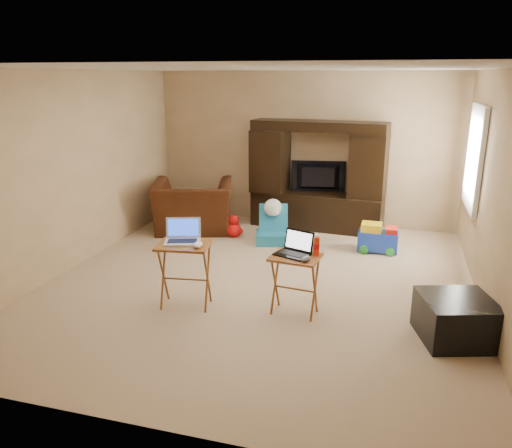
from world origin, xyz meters
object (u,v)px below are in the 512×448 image
(plush_toy, at_px, (234,226))
(water_bottle, at_px, (316,246))
(entertainment_center, at_px, (318,176))
(tray_table_right, at_px, (295,285))
(laptop_left, at_px, (182,232))
(laptop_right, at_px, (292,244))
(child_rocker, at_px, (271,225))
(push_toy, at_px, (378,237))
(ottoman, at_px, (456,319))
(television, at_px, (318,177))
(mouse_left, at_px, (198,245))
(tray_table_left, at_px, (185,275))
(recliner, at_px, (193,206))
(mouse_right, at_px, (306,259))

(plush_toy, height_order, water_bottle, water_bottle)
(entertainment_center, height_order, tray_table_right, entertainment_center)
(laptop_left, height_order, laptop_right, laptop_left)
(child_rocker, height_order, water_bottle, water_bottle)
(push_toy, distance_m, ottoman, 2.48)
(tray_table_right, xyz_separation_m, laptop_left, (-1.21, -0.11, 0.51))
(push_toy, distance_m, laptop_left, 3.12)
(television, distance_m, water_bottle, 3.17)
(push_toy, height_order, water_bottle, water_bottle)
(laptop_right, relative_size, mouse_left, 2.31)
(tray_table_left, relative_size, tray_table_right, 1.11)
(child_rocker, distance_m, tray_table_left, 2.35)
(television, relative_size, mouse_left, 6.08)
(recliner, relative_size, mouse_right, 9.47)
(television, height_order, tray_table_right, television)
(mouse_left, bearing_deg, recliner, 113.90)
(ottoman, relative_size, mouse_right, 4.96)
(mouse_left, height_order, mouse_right, mouse_left)
(child_rocker, bearing_deg, push_toy, -13.21)
(child_rocker, relative_size, push_toy, 1.03)
(plush_toy, relative_size, push_toy, 0.63)
(water_bottle, bearing_deg, ottoman, -7.94)
(ottoman, bearing_deg, tray_table_left, -179.37)
(child_rocker, distance_m, water_bottle, 2.37)
(recliner, distance_m, tray_table_left, 2.77)
(push_toy, bearing_deg, recliner, 176.64)
(mouse_right, bearing_deg, tray_table_left, -178.98)
(recliner, bearing_deg, water_bottle, 117.03)
(laptop_right, xyz_separation_m, mouse_right, (0.17, -0.14, -0.09))
(push_toy, relative_size, laptop_left, 1.50)
(entertainment_center, relative_size, laptop_left, 5.68)
(television, height_order, laptop_left, television)
(push_toy, height_order, tray_table_left, tray_table_left)
(child_rocker, distance_m, laptop_right, 2.33)
(tray_table_left, bearing_deg, laptop_left, 127.12)
(plush_toy, relative_size, tray_table_left, 0.50)
(recliner, xyz_separation_m, mouse_right, (2.29, -2.57, 0.27))
(recliner, relative_size, laptop_left, 3.30)
(plush_toy, bearing_deg, push_toy, -2.13)
(plush_toy, xyz_separation_m, water_bottle, (1.63, -2.23, 0.56))
(mouse_right, bearing_deg, laptop_left, 179.71)
(television, distance_m, tray_table_left, 3.51)
(laptop_right, bearing_deg, mouse_left, -146.29)
(child_rocker, distance_m, mouse_right, 2.51)
(entertainment_center, height_order, laptop_right, entertainment_center)
(laptop_right, bearing_deg, ottoman, 15.17)
(tray_table_right, relative_size, mouse_right, 4.92)
(laptop_left, relative_size, mouse_right, 2.87)
(mouse_left, bearing_deg, water_bottle, 13.89)
(tray_table_left, distance_m, laptop_right, 1.22)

